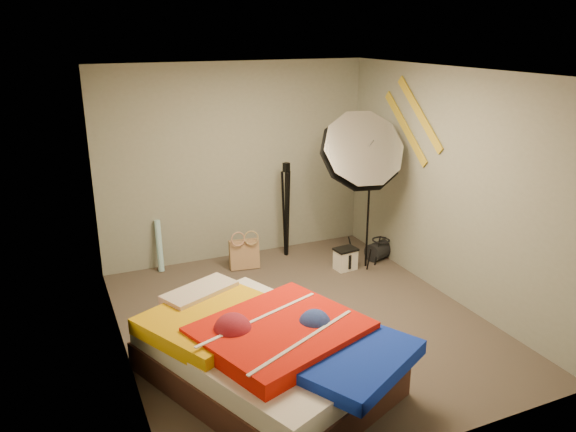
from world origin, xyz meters
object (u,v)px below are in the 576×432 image
duffel_bag (380,250)px  camera_tripod (286,203)px  photo_umbrella (361,153)px  bed (265,351)px  camera_case (345,260)px  wrapping_roll (159,246)px  tote_bag (244,254)px

duffel_bag → camera_tripod: bearing=131.7°
photo_umbrella → bed: bearing=-138.1°
duffel_bag → camera_case: bearing=172.9°
duffel_bag → photo_umbrella: size_ratio=0.18×
wrapping_roll → bed: 2.72m
duffel_bag → bed: bearing=-160.3°
tote_bag → photo_umbrella: 1.91m
tote_bag → photo_umbrella: (1.24, -0.65, 1.31)m
bed → camera_tripod: (1.30, 2.52, 0.42)m
wrapping_roll → bed: bearing=-83.0°
tote_bag → duffel_bag: bearing=-5.2°
camera_case → bed: bed is taller
wrapping_roll → photo_umbrella: (2.21, -1.01, 1.17)m
camera_case → camera_tripod: (-0.49, 0.73, 0.59)m
wrapping_roll → duffel_bag: bearing=-16.2°
bed → camera_tripod: bearing=62.6°
camera_case → bed: 2.53m
tote_bag → camera_tripod: size_ratio=0.29×
wrapping_roll → photo_umbrella: 2.70m
camera_case → duffel_bag: size_ratio=0.67×
camera_tripod → bed: bearing=-117.4°
tote_bag → duffel_bag: tote_bag is taller
photo_umbrella → camera_case: bearing=133.7°
photo_umbrella → duffel_bag: bearing=24.2°
duffel_bag → camera_tripod: (-1.08, 0.60, 0.60)m
camera_case → wrapping_roll: bearing=150.8°
tote_bag → camera_tripod: camera_tripod is taller
tote_bag → bed: bearing=-97.0°
camera_case → photo_umbrella: 1.37m
photo_umbrella → wrapping_roll: bearing=155.4°
camera_case → camera_tripod: camera_tripod is taller
wrapping_roll → camera_tripod: camera_tripod is taller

